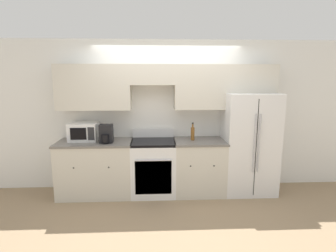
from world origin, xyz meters
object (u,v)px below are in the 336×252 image
at_px(refrigerator, 248,143).
at_px(microwave, 84,132).
at_px(oven_range, 153,167).
at_px(bottle, 193,133).

bearing_deg(refrigerator, microwave, 179.60).
bearing_deg(oven_range, bottle, 2.22).
relative_size(refrigerator, microwave, 3.70).
height_order(microwave, bottle, bottle).
relative_size(oven_range, microwave, 2.34).
height_order(oven_range, microwave, microwave).
bearing_deg(oven_range, microwave, 175.16).
xyz_separation_m(oven_range, microwave, (-1.16, 0.10, 0.61)).
relative_size(microwave, bottle, 1.54).
xyz_separation_m(refrigerator, bottle, (-0.97, -0.05, 0.19)).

